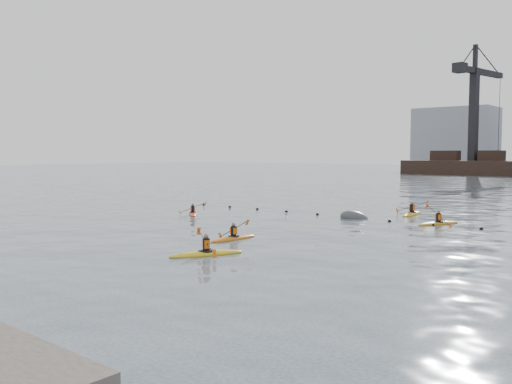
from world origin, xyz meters
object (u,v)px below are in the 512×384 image
(kayaker_0, at_px, (234,238))
(kayaker_5, at_px, (412,213))
(kayaker_3, at_px, (438,223))
(kayaker_1, at_px, (206,253))
(mooring_buoy, at_px, (355,218))
(kayaker_2, at_px, (193,213))

(kayaker_0, xyz_separation_m, kayaker_5, (2.48, 17.29, 0.01))
(kayaker_3, height_order, kayaker_5, kayaker_3)
(kayaker_3, bearing_deg, kayaker_0, -89.95)
(kayaker_1, height_order, kayaker_3, kayaker_3)
(kayaker_0, relative_size, kayaker_1, 0.95)
(kayaker_1, bearing_deg, mooring_buoy, 122.89)
(kayaker_5, distance_m, mooring_buoy, 5.19)
(kayaker_2, height_order, kayaker_3, kayaker_3)
(kayaker_3, height_order, mooring_buoy, kayaker_3)
(kayaker_3, relative_size, kayaker_5, 0.91)
(kayaker_2, bearing_deg, mooring_buoy, -18.42)
(kayaker_3, xyz_separation_m, kayaker_5, (-3.65, 4.21, 0.01))
(kayaker_0, height_order, kayaker_5, kayaker_0)
(kayaker_2, distance_m, mooring_buoy, 12.04)
(kayaker_0, relative_size, kayaker_5, 0.90)
(kayaker_1, bearing_deg, kayaker_3, 103.36)
(kayaker_0, distance_m, kayaker_1, 4.62)
(mooring_buoy, bearing_deg, kayaker_2, -151.34)
(kayaker_1, bearing_deg, kayaker_5, 115.55)
(kayaker_2, distance_m, kayaker_3, 17.61)
(kayaker_3, bearing_deg, kayaker_5, 156.11)
(kayaker_3, distance_m, kayaker_5, 5.58)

